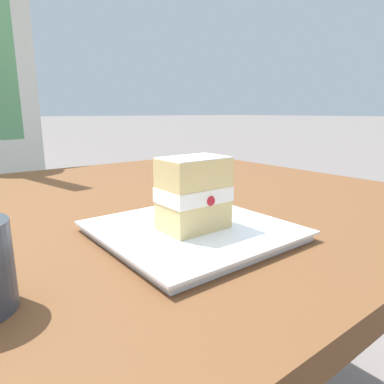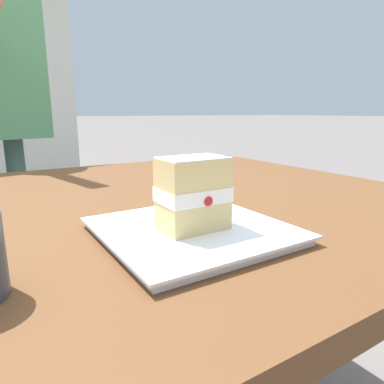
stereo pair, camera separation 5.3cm
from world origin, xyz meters
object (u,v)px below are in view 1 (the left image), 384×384
dessert_plate (192,231)px  dessert_fork (191,197)px  patio_table (152,235)px  cake_slice (193,194)px

dessert_plate → dessert_fork: 0.24m
patio_table → dessert_fork: bearing=-53.1°
cake_slice → dessert_fork: 0.26m
dessert_plate → patio_table: bearing=72.2°
cake_slice → patio_table: bearing=72.0°
patio_table → cake_slice: cake_slice is taller
patio_table → dessert_plate: bearing=-107.8°
cake_slice → dessert_fork: size_ratio=0.66×
dessert_plate → dessert_fork: dessert_plate is taller
patio_table → cake_slice: (-0.09, -0.28, 0.17)m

